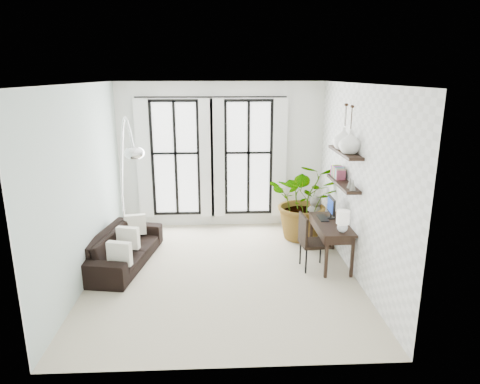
{
  "coord_description": "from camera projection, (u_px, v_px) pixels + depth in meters",
  "views": [
    {
      "loc": [
        -0.04,
        -6.8,
        3.34
      ],
      "look_at": [
        0.31,
        0.3,
        1.38
      ],
      "focal_mm": 32.0,
      "sensor_mm": 36.0,
      "label": 1
    }
  ],
  "objects": [
    {
      "name": "wall_shelves",
      "position": [
        343.0,
        170.0,
        7.43
      ],
      "size": [
        0.25,
        1.3,
        0.6
      ],
      "color": "black",
      "rests_on": "wall_right"
    },
    {
      "name": "wall_right",
      "position": [
        357.0,
        182.0,
        7.12
      ],
      "size": [
        0.0,
        5.0,
        5.0
      ],
      "primitive_type": "plane",
      "rotation": [
        1.57,
        0.0,
        -1.57
      ],
      "color": "white",
      "rests_on": "floor"
    },
    {
      "name": "ceiling",
      "position": [
        221.0,
        84.0,
        6.59
      ],
      "size": [
        5.0,
        5.0,
        0.0
      ],
      "primitive_type": "plane",
      "color": "white",
      "rests_on": "wall_back"
    },
    {
      "name": "throw_pillows",
      "position": [
        128.0,
        238.0,
        7.69
      ],
      "size": [
        0.4,
        1.52,
        0.4
      ],
      "color": "white",
      "rests_on": "sofa"
    },
    {
      "name": "buddha",
      "position": [
        315.0,
        219.0,
        9.06
      ],
      "size": [
        0.49,
        0.49,
        0.89
      ],
      "color": "slate",
      "rests_on": "floor"
    },
    {
      "name": "floor",
      "position": [
        223.0,
        273.0,
        7.44
      ],
      "size": [
        5.0,
        5.0,
        0.0
      ],
      "primitive_type": "plane",
      "color": "#BBB194",
      "rests_on": "ground"
    },
    {
      "name": "desk",
      "position": [
        332.0,
        227.0,
        7.61
      ],
      "size": [
        0.55,
        1.31,
        1.16
      ],
      "color": "black",
      "rests_on": "floor"
    },
    {
      "name": "vase_b",
      "position": [
        343.0,
        138.0,
        7.4
      ],
      "size": [
        0.37,
        0.37,
        0.38
      ],
      "primitive_type": "imported",
      "color": "white",
      "rests_on": "shelf_upper"
    },
    {
      "name": "wall_back",
      "position": [
        221.0,
        156.0,
        9.42
      ],
      "size": [
        4.5,
        0.0,
        4.5
      ],
      "primitive_type": "plane",
      "rotation": [
        1.57,
        0.0,
        0.0
      ],
      "color": "white",
      "rests_on": "floor"
    },
    {
      "name": "desk_chair",
      "position": [
        309.0,
        238.0,
        7.47
      ],
      "size": [
        0.51,
        0.51,
        1.0
      ],
      "rotation": [
        0.0,
        0.0,
        0.08
      ],
      "color": "black",
      "rests_on": "floor"
    },
    {
      "name": "arc_lamp",
      "position": [
        126.0,
        154.0,
        7.61
      ],
      "size": [
        0.77,
        0.95,
        2.63
      ],
      "color": "silver",
      "rests_on": "floor"
    },
    {
      "name": "wall_left",
      "position": [
        83.0,
        186.0,
        6.91
      ],
      "size": [
        0.0,
        5.0,
        5.0
      ],
      "primitive_type": "plane",
      "rotation": [
        1.57,
        0.0,
        1.57
      ],
      "color": "#B1C6BF",
      "rests_on": "floor"
    },
    {
      "name": "vase_a",
      "position": [
        350.0,
        142.0,
        7.01
      ],
      "size": [
        0.37,
        0.37,
        0.38
      ],
      "primitive_type": "imported",
      "color": "white",
      "rests_on": "shelf_upper"
    },
    {
      "name": "sofa",
      "position": [
        123.0,
        248.0,
        7.73
      ],
      "size": [
        1.17,
        2.23,
        0.62
      ],
      "primitive_type": "imported",
      "rotation": [
        0.0,
        0.0,
        1.4
      ],
      "color": "black",
      "rests_on": "floor"
    },
    {
      "name": "plant",
      "position": [
        305.0,
        200.0,
        8.82
      ],
      "size": [
        1.67,
        1.5,
        1.66
      ],
      "primitive_type": "imported",
      "rotation": [
        0.0,
        0.0,
        -0.15
      ],
      "color": "#2D7228",
      "rests_on": "floor"
    },
    {
      "name": "windows",
      "position": [
        212.0,
        158.0,
        9.35
      ],
      "size": [
        3.26,
        0.13,
        2.65
      ],
      "color": "white",
      "rests_on": "wall_back"
    }
  ]
}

